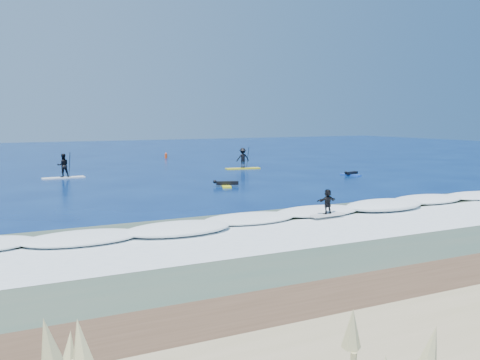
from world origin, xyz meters
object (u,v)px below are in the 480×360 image
sup_paddler_right (243,159)px  marker_buoy (166,155)px  prone_paddler_near (226,184)px  sup_paddler_center (63,168)px  prone_paddler_far (351,174)px  wave_surfer (328,204)px

sup_paddler_right → marker_buoy: 16.22m
sup_paddler_right → prone_paddler_near: sup_paddler_right is taller
sup_paddler_right → prone_paddler_near: 12.97m
sup_paddler_center → sup_paddler_right: bearing=-2.6°
sup_paddler_center → prone_paddler_near: (9.60, -10.54, -0.71)m
sup_paddler_right → prone_paddler_far: sup_paddler_right is taller
prone_paddler_near → prone_paddler_far: 12.73m
prone_paddler_near → marker_buoy: size_ratio=3.12×
prone_paddler_far → wave_surfer: 20.25m
marker_buoy → sup_paddler_center: bearing=-131.6°
sup_paddler_center → sup_paddler_right: sup_paddler_center is taller
marker_buoy → prone_paddler_near: bearing=-100.4°
sup_paddler_right → marker_buoy: size_ratio=4.48×
prone_paddler_near → wave_surfer: 13.47m
sup_paddler_right → prone_paddler_far: bearing=-49.6°
prone_paddler_near → marker_buoy: (4.95, 26.95, 0.17)m
sup_paddler_right → prone_paddler_near: size_ratio=1.44×
sup_paddler_center → prone_paddler_far: bearing=-25.7°
prone_paddler_near → marker_buoy: 27.40m
wave_surfer → prone_paddler_near: bearing=81.7°
sup_paddler_right → prone_paddler_far: (5.59, -9.27, -0.78)m
sup_paddler_center → wave_surfer: size_ratio=1.82×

